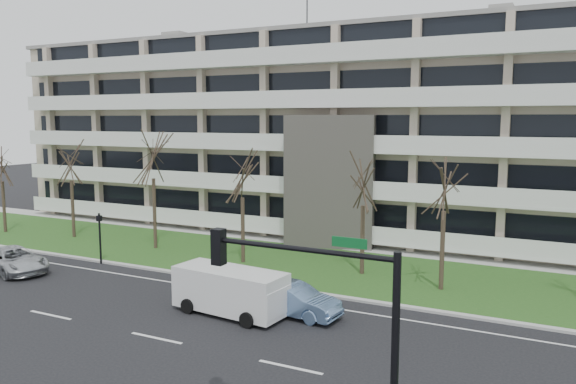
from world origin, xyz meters
The scene contains 17 objects.
ground centered at (0.00, 0.00, 0.00)m, with size 160.00×160.00×0.00m, color black.
grass_verge centered at (0.00, 13.00, 0.03)m, with size 90.00×10.00×0.06m, color #214D19.
curb centered at (0.00, 8.00, 0.06)m, with size 90.00×0.35×0.12m, color #B2B2AD.
sidewalk centered at (0.00, 18.50, 0.04)m, with size 90.00×2.00×0.08m, color #B2B2AD.
lane_edge_line centered at (0.00, 6.50, 0.01)m, with size 90.00×0.12×0.01m, color white.
apartment_building centered at (-0.01, 25.32, 7.61)m, with size 60.50×15.10×18.75m.
silver_pickup centered at (-13.75, 4.15, 0.71)m, with size 2.36×5.12×1.42m, color #B7BABF.
blue_sedan centered at (3.78, 4.83, 0.72)m, with size 1.53×4.38×1.44m, color #6E90BF.
white_van centered at (1.21, 3.74, 1.23)m, with size 5.47×2.60×2.05m.
traffic_signal centered at (9.36, -4.85, 3.89)m, with size 5.19×0.38×6.01m.
pedestrian_signal centered at (-10.68, 7.80, 1.98)m, with size 0.33×0.28×3.10m.
tree_0 centered at (-24.22, 11.52, 5.54)m, with size 3.56×3.56×7.13m.
tree_1 centered at (-18.02, 12.55, 5.90)m, with size 3.80×3.80×7.59m.
tree_2 centered at (-10.24, 12.36, 6.66)m, with size 4.28×4.28×8.56m.
tree_3 centered at (-2.98, 11.76, 5.59)m, with size 3.60×3.60×7.19m.
tree_4 centered at (4.38, 12.52, 5.47)m, with size 3.52×3.52×7.04m.
tree_5 centered at (8.97, 11.53, 5.72)m, with size 3.68×3.68×7.36m.
Camera 1 is at (14.31, -16.99, 8.77)m, focal length 35.00 mm.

